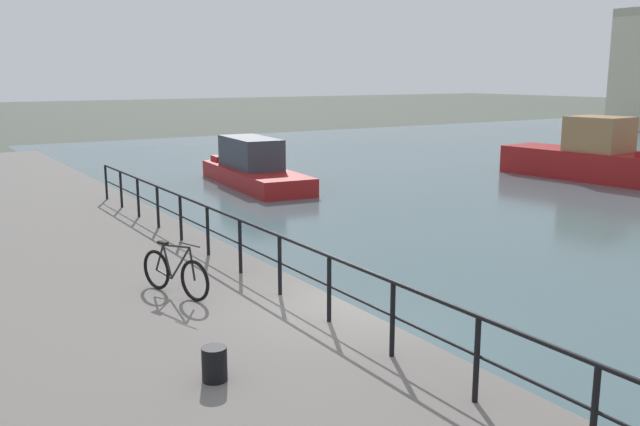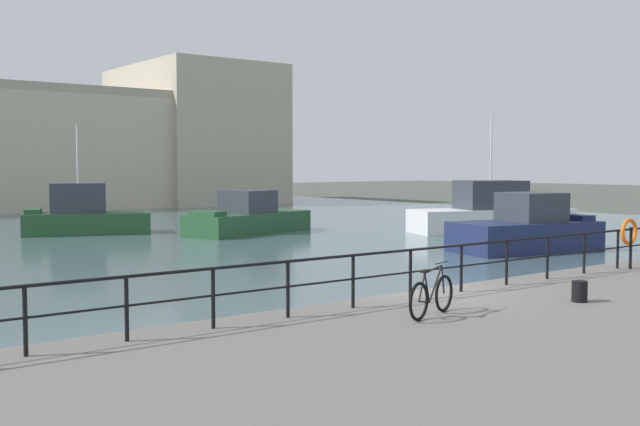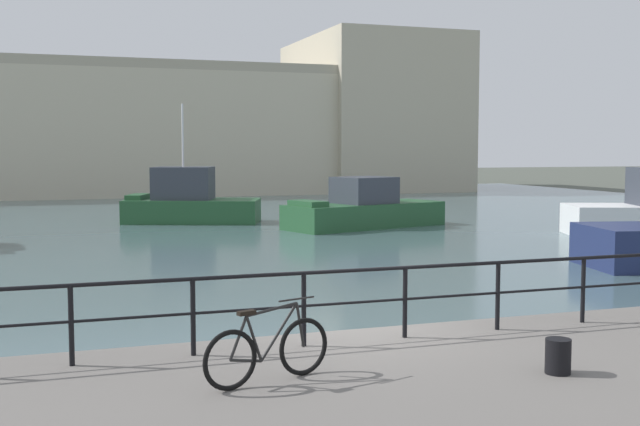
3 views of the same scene
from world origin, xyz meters
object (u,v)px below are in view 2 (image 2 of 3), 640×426
at_px(moored_harbor_tender, 492,213).
at_px(moored_white_yacht, 248,218).
at_px(moored_blue_motorboat, 527,230).
at_px(parked_bicycle, 432,296).
at_px(harbor_building, 9,148).
at_px(moored_small_launch, 84,215).
at_px(life_ring_stand, 629,233).
at_px(mooring_bollard, 580,291).

bearing_deg(moored_harbor_tender, moored_white_yacht, 166.68).
distance_m(moored_blue_motorboat, parked_bicycle, 19.13).
height_order(harbor_building, moored_small_launch, harbor_building).
height_order(moored_blue_motorboat, life_ring_stand, moored_blue_motorboat).
xyz_separation_m(moored_white_yacht, life_ring_stand, (-2.26, -23.34, 0.97)).
distance_m(harbor_building, parked_bicycle, 57.74).
height_order(moored_white_yacht, moored_small_launch, moored_small_launch).
bearing_deg(moored_white_yacht, moored_small_launch, -52.38).
distance_m(moored_harbor_tender, moored_blue_motorboat, 9.42).
bearing_deg(mooring_bollard, moored_white_yacht, 73.04).
bearing_deg(mooring_bollard, life_ring_stand, 21.24).
xyz_separation_m(parked_bicycle, life_ring_stand, (9.05, 1.34, 0.59)).
distance_m(harbor_building, moored_blue_motorboat, 47.87).
xyz_separation_m(moored_harbor_tender, life_ring_stand, (-13.37, -15.92, 0.75)).
bearing_deg(mooring_bollard, moored_blue_motorboat, 40.97).
bearing_deg(harbor_building, moored_small_launch, -97.35).
xyz_separation_m(harbor_building, moored_blue_motorboat, (8.55, -46.91, -4.26)).
height_order(harbor_building, moored_blue_motorboat, harbor_building).
bearing_deg(harbor_building, moored_harbor_tender, -69.65).
distance_m(harbor_building, moored_harbor_tender, 42.69).
bearing_deg(moored_small_launch, harbor_building, -76.77).
bearing_deg(moored_blue_motorboat, moored_white_yacht, 120.52).
xyz_separation_m(moored_white_yacht, moored_small_launch, (-7.20, 4.99, 0.19)).
bearing_deg(moored_small_launch, life_ring_stand, 120.49).
bearing_deg(moored_white_yacht, mooring_bollard, 55.36).
bearing_deg(life_ring_stand, moored_harbor_tender, 49.97).
bearing_deg(moored_blue_motorboat, mooring_bollard, -127.16).
relative_size(harbor_building, parked_bicycle, 34.25).
bearing_deg(moored_small_launch, moored_white_yacht, 165.89).
relative_size(moored_small_launch, life_ring_stand, 5.02).
relative_size(harbor_building, moored_white_yacht, 7.16).
bearing_deg(moored_white_yacht, moored_blue_motorboat, 90.97).
xyz_separation_m(harbor_building, parked_bicycle, (-7.64, -57.10, -3.96)).
relative_size(moored_white_yacht, moored_harbor_tender, 0.86).
distance_m(moored_blue_motorboat, mooring_bollard, 16.76).
bearing_deg(moored_harbor_tender, mooring_bollard, -115.87).
bearing_deg(life_ring_stand, moored_white_yacht, 84.48).
bearing_deg(mooring_bollard, harbor_building, 85.94).
bearing_deg(parked_bicycle, moored_white_yacht, 47.47).
relative_size(harbor_building, mooring_bollard, 132.55).
height_order(mooring_bollard, life_ring_stand, life_ring_stand).
xyz_separation_m(moored_harbor_tender, parked_bicycle, (-22.42, -17.26, 0.16)).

